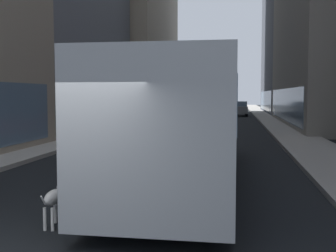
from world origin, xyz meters
TOP-DOWN VIEW (x-y plane):
  - ground_plane at (0.00, 35.00)m, footprint 120.00×120.00m
  - sidewalk_left at (-5.70, 35.00)m, footprint 2.40×110.00m
  - sidewalk_right at (5.70, 35.00)m, footprint 2.40×110.00m
  - transit_bus at (1.20, 6.48)m, footprint 2.78×11.53m
  - car_white_van at (-1.20, 31.77)m, footprint 1.75×4.34m
  - car_grey_wagon at (2.80, 42.40)m, footprint 1.95×3.93m
  - car_red_coupe at (-2.80, 16.12)m, footprint 1.73×4.74m
  - dalmatian_dog at (-0.68, 1.96)m, footprint 0.22×0.96m

SIDE VIEW (x-z plane):
  - ground_plane at x=0.00m, z-range 0.00..0.00m
  - sidewalk_left at x=-5.70m, z-range 0.00..0.15m
  - sidewalk_right at x=5.70m, z-range 0.00..0.15m
  - dalmatian_dog at x=-0.68m, z-range 0.15..0.87m
  - car_white_van at x=-1.20m, z-range 0.01..1.63m
  - car_grey_wagon at x=2.80m, z-range 0.01..1.63m
  - car_red_coupe at x=-2.80m, z-range 0.01..1.63m
  - transit_bus at x=1.20m, z-range 0.25..3.30m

